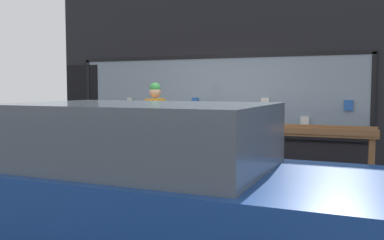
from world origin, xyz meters
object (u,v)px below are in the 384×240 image
person_browsing (155,120)px  small_dog (174,161)px  parked_car (140,178)px  display_table_left (138,128)px  display_table_right (292,136)px

person_browsing → small_dog: size_ratio=2.91×
parked_car → small_dog: bearing=110.8°
small_dog → parked_car: size_ratio=0.14×
person_browsing → small_dog: 0.87m
display_table_left → parked_car: 4.69m
display_table_right → small_dog: bearing=-158.8°
display_table_right → small_dog: 2.08m
display_table_left → small_dog: (1.13, -0.73, -0.48)m
display_table_left → display_table_right: size_ratio=1.00×
small_dog → parked_car: parked_car is taller
person_browsing → display_table_right: bearing=-85.1°
person_browsing → small_dog: (0.48, -0.25, -0.68)m
display_table_left → person_browsing: bearing=-36.8°
display_table_right → person_browsing: 2.43m
display_table_right → person_browsing: (-2.37, -0.49, 0.23)m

